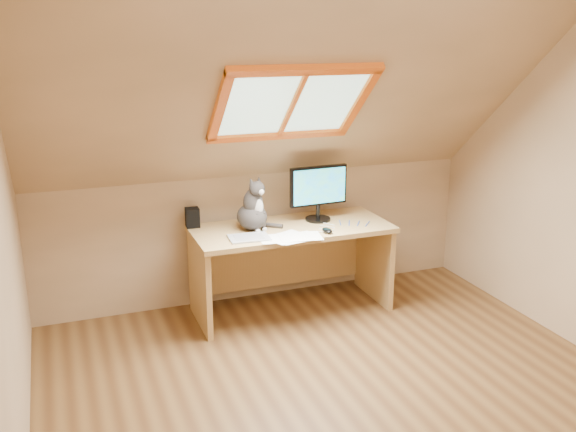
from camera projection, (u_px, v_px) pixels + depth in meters
name	position (u px, v px, depth m)	size (l,w,h in m)	color
ground	(356.00, 408.00, 3.67)	(3.50, 3.50, 0.00)	brown
room_shell	(373.00, 167.00, 3.18)	(3.52, 3.52, 2.41)	tan
desk	(288.00, 251.00, 4.88)	(1.47, 0.64, 0.67)	tan
monitor	(319.00, 189.00, 4.84)	(0.46, 0.19, 0.42)	black
cat	(253.00, 210.00, 4.65)	(0.30, 0.33, 0.40)	#3B3634
desk_speaker	(192.00, 218.00, 4.73)	(0.10, 0.10, 0.14)	black
graphics_tablet	(249.00, 238.00, 4.49)	(0.28, 0.20, 0.01)	#B2B2B7
mouse	(327.00, 230.00, 4.61)	(0.06, 0.11, 0.03)	black
papers	(294.00, 238.00, 4.50)	(0.35, 0.30, 0.01)	white
cables	(343.00, 225.00, 4.78)	(0.51, 0.26, 0.01)	silver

